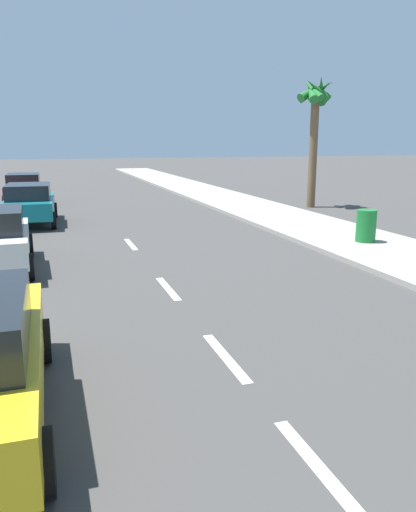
# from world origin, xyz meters

# --- Properties ---
(ground_plane) EXTENTS (160.00, 160.00, 0.00)m
(ground_plane) POSITION_xyz_m (0.00, 20.00, 0.00)
(ground_plane) COLOR #423F3D
(sidewalk_strip) EXTENTS (3.60, 80.00, 0.14)m
(sidewalk_strip) POSITION_xyz_m (6.86, 22.00, 0.07)
(sidewalk_strip) COLOR #9E998E
(sidewalk_strip) RESTS_ON ground
(lane_stripe_2) EXTENTS (0.16, 1.80, 0.01)m
(lane_stripe_2) POSITION_xyz_m (0.00, 8.64, 0.00)
(lane_stripe_2) COLOR white
(lane_stripe_2) RESTS_ON ground
(lane_stripe_3) EXTENTS (0.16, 1.80, 0.01)m
(lane_stripe_3) POSITION_xyz_m (0.00, 11.42, 0.00)
(lane_stripe_3) COLOR white
(lane_stripe_3) RESTS_ON ground
(lane_stripe_4) EXTENTS (0.16, 1.80, 0.01)m
(lane_stripe_4) POSITION_xyz_m (0.00, 15.18, 0.00)
(lane_stripe_4) COLOR white
(lane_stripe_4) RESTS_ON ground
(lane_stripe_5) EXTENTS (0.16, 1.80, 0.01)m
(lane_stripe_5) POSITION_xyz_m (0.00, 20.25, 0.00)
(lane_stripe_5) COLOR white
(lane_stripe_5) RESTS_ON ground
(parked_car_teal) EXTENTS (2.08, 4.29, 1.57)m
(parked_car_teal) POSITION_xyz_m (-3.08, 25.36, 0.84)
(parked_car_teal) COLOR #14727A
(parked_car_teal) RESTS_ON ground
(parked_car_red) EXTENTS (1.97, 4.16, 1.57)m
(parked_car_red) POSITION_xyz_m (-3.50, 32.01, 0.84)
(parked_car_red) COLOR red
(parked_car_red) RESTS_ON ground
(palm_tree_far) EXTENTS (1.86, 1.90, 6.25)m
(palm_tree_far) POSITION_xyz_m (9.90, 26.61, 4.73)
(palm_tree_far) COLOR brown
(palm_tree_far) RESTS_ON ground
(trash_bin_far) EXTENTS (0.60, 0.60, 0.99)m
(trash_bin_far) POSITION_xyz_m (6.87, 17.78, 0.63)
(trash_bin_far) COLOR #19722D
(trash_bin_far) RESTS_ON sidewalk_strip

